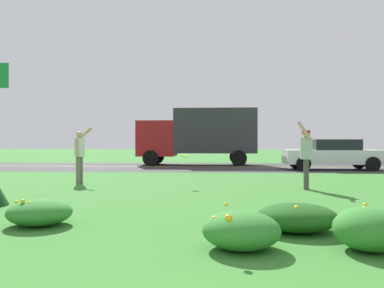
{
  "coord_description": "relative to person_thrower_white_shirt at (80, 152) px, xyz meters",
  "views": [
    {
      "loc": [
        0.91,
        -1.32,
        1.34
      ],
      "look_at": [
        0.11,
        11.11,
        1.27
      ],
      "focal_mm": 37.25,
      "sensor_mm": 36.0,
      "label": 1
    }
  ],
  "objects": [
    {
      "name": "ground_plane",
      "position": [
        3.53,
        -1.33,
        -1.01
      ],
      "size": [
        120.0,
        120.0,
        0.0
      ],
      "primitive_type": "plane",
      "color": "#387A2D"
    },
    {
      "name": "highway_strip",
      "position": [
        3.53,
        8.57,
        -1.01
      ],
      "size": [
        120.0,
        7.63,
        0.01
      ],
      "primitive_type": "cube",
      "color": "#38383A",
      "rests_on": "ground"
    },
    {
      "name": "highway_center_stripe",
      "position": [
        3.53,
        8.57,
        -1.0
      ],
      "size": [
        120.0,
        0.16,
        0.0
      ],
      "primitive_type": "cube",
      "color": "yellow",
      "rests_on": "ground"
    },
    {
      "name": "daylily_clump_front_left",
      "position": [
        5.62,
        -6.55,
        -0.8
      ],
      "size": [
        1.22,
        1.03,
        0.42
      ],
      "color": "#1E5619",
      "rests_on": "ground"
    },
    {
      "name": "daylily_clump_near_camera",
      "position": [
        1.6,
        -6.36,
        -0.8
      ],
      "size": [
        1.03,
        0.98,
        0.45
      ],
      "color": "#337F2D",
      "rests_on": "ground"
    },
    {
      "name": "daylily_clump_front_center",
      "position": [
        6.31,
        -7.55,
        -0.74
      ],
      "size": [
        0.88,
        0.9,
        0.54
      ],
      "color": "#337F2D",
      "rests_on": "ground"
    },
    {
      "name": "daylily_clump_mid_center",
      "position": [
        4.74,
        -7.58,
        -0.77
      ],
      "size": [
        0.98,
        0.94,
        0.52
      ],
      "color": "#337F2D",
      "rests_on": "ground"
    },
    {
      "name": "person_thrower_white_shirt",
      "position": [
        0.0,
        0.0,
        0.0
      ],
      "size": [
        0.55,
        0.52,
        1.82
      ],
      "color": "silver",
      "rests_on": "ground"
    },
    {
      "name": "person_catcher_red_cap_gray_shirt",
      "position": [
        6.92,
        -1.22,
        0.01
      ],
      "size": [
        0.46,
        0.51,
        1.91
      ],
      "color": "#B2B2B7",
      "rests_on": "ground"
    },
    {
      "name": "frisbee_lime",
      "position": [
        3.47,
        -0.78,
        -0.08
      ],
      "size": [
        0.24,
        0.23,
        0.13
      ],
      "color": "#8CD133"
    },
    {
      "name": "car_white_center_left",
      "position": [
        9.94,
        6.86,
        -0.27
      ],
      "size": [
        4.5,
        2.0,
        1.45
      ],
      "color": "silver",
      "rests_on": "ground"
    },
    {
      "name": "box_truck_red",
      "position": [
        3.41,
        10.29,
        0.79
      ],
      "size": [
        6.7,
        2.46,
        3.2
      ],
      "color": "maroon",
      "rests_on": "ground"
    }
  ]
}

